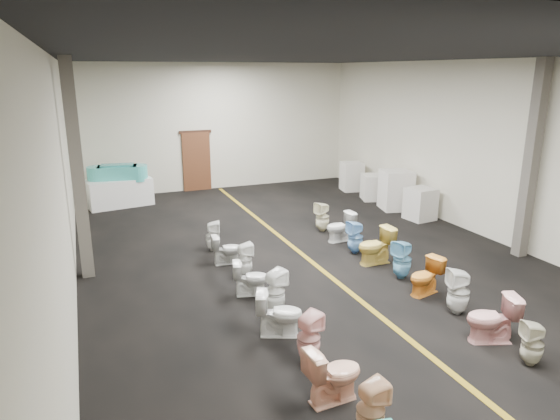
{
  "coord_description": "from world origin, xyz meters",
  "views": [
    {
      "loc": [
        -4.65,
        -9.68,
        4.21
      ],
      "look_at": [
        -0.35,
        1.0,
        0.99
      ],
      "focal_mm": 32.0,
      "sensor_mm": 36.0,
      "label": 1
    }
  ],
  "objects_px": {
    "toilet_right_8": "(355,237)",
    "toilet_left_1": "(371,410)",
    "appliance_crate_a": "(420,204)",
    "toilet_left_5": "(275,291)",
    "toilet_right_4": "(458,292)",
    "toilet_right_5": "(426,277)",
    "appliance_crate_c": "(373,187)",
    "toilet_left_8": "(227,249)",
    "toilet_right_7": "(376,246)",
    "toilet_right_9": "(340,227)",
    "toilet_left_9": "(213,236)",
    "toilet_left_7": "(244,260)",
    "display_table": "(119,192)",
    "toilet_left_3": "(309,338)",
    "appliance_crate_b": "(396,190)",
    "toilet_left_6": "(251,278)",
    "toilet_right_6": "(402,259)",
    "toilet_right_3": "(492,319)",
    "toilet_right_10": "(322,217)",
    "appliance_crate_d": "(352,176)",
    "toilet_left_4": "(279,313)",
    "toilet_right_2": "(533,344)",
    "bathtub": "(118,173)",
    "toilet_left_2": "(333,374)"
  },
  "relations": [
    {
      "from": "toilet_right_8",
      "to": "toilet_left_1",
      "type": "bearing_deg",
      "value": -30.03
    },
    {
      "from": "appliance_crate_a",
      "to": "toilet_left_5",
      "type": "relative_size",
      "value": 1.14
    },
    {
      "from": "toilet_right_4",
      "to": "toilet_right_5",
      "type": "bearing_deg",
      "value": -161.64
    },
    {
      "from": "appliance_crate_c",
      "to": "toilet_left_8",
      "type": "relative_size",
      "value": 1.26
    },
    {
      "from": "appliance_crate_a",
      "to": "toilet_right_7",
      "type": "height_order",
      "value": "appliance_crate_a"
    },
    {
      "from": "toilet_right_9",
      "to": "toilet_left_9",
      "type": "bearing_deg",
      "value": -102.12
    },
    {
      "from": "toilet_left_1",
      "to": "toilet_left_7",
      "type": "relative_size",
      "value": 1.03
    },
    {
      "from": "appliance_crate_a",
      "to": "toilet_left_7",
      "type": "distance_m",
      "value": 6.41
    },
    {
      "from": "display_table",
      "to": "toilet_left_8",
      "type": "height_order",
      "value": "display_table"
    },
    {
      "from": "toilet_left_3",
      "to": "appliance_crate_b",
      "type": "bearing_deg",
      "value": -65.2
    },
    {
      "from": "appliance_crate_c",
      "to": "toilet_left_1",
      "type": "distance_m",
      "value": 11.59
    },
    {
      "from": "appliance_crate_b",
      "to": "toilet_left_7",
      "type": "height_order",
      "value": "appliance_crate_b"
    },
    {
      "from": "toilet_right_4",
      "to": "toilet_right_7",
      "type": "relative_size",
      "value": 1.01
    },
    {
      "from": "appliance_crate_c",
      "to": "toilet_left_3",
      "type": "relative_size",
      "value": 1.08
    },
    {
      "from": "toilet_left_6",
      "to": "toilet_right_6",
      "type": "height_order",
      "value": "toilet_right_6"
    },
    {
      "from": "toilet_right_3",
      "to": "toilet_right_6",
      "type": "xyz_separation_m",
      "value": [
        0.18,
        2.68,
        0.02
      ]
    },
    {
      "from": "appliance_crate_c",
      "to": "toilet_left_3",
      "type": "xyz_separation_m",
      "value": [
        -6.18,
        -8.05,
        -0.03
      ]
    },
    {
      "from": "toilet_left_1",
      "to": "toilet_right_10",
      "type": "xyz_separation_m",
      "value": [
        3.04,
        7.32,
        0.03
      ]
    },
    {
      "from": "toilet_left_7",
      "to": "toilet_left_9",
      "type": "height_order",
      "value": "toilet_left_9"
    },
    {
      "from": "toilet_left_8",
      "to": "appliance_crate_d",
      "type": "bearing_deg",
      "value": -44.83
    },
    {
      "from": "appliance_crate_c",
      "to": "toilet_left_4",
      "type": "xyz_separation_m",
      "value": [
        -6.3,
        -7.16,
        -0.04
      ]
    },
    {
      "from": "display_table",
      "to": "appliance_crate_a",
      "type": "xyz_separation_m",
      "value": [
        8.02,
        -4.91,
        0.03
      ]
    },
    {
      "from": "toilet_left_8",
      "to": "appliance_crate_b",
      "type": "bearing_deg",
      "value": -63.11
    },
    {
      "from": "toilet_left_3",
      "to": "toilet_left_7",
      "type": "xyz_separation_m",
      "value": [
        0.12,
        3.45,
        -0.03
      ]
    },
    {
      "from": "toilet_left_7",
      "to": "toilet_right_8",
      "type": "bearing_deg",
      "value": -84.25
    },
    {
      "from": "toilet_right_2",
      "to": "toilet_right_8",
      "type": "relative_size",
      "value": 0.87
    },
    {
      "from": "toilet_right_3",
      "to": "toilet_right_10",
      "type": "bearing_deg",
      "value": -160.7
    },
    {
      "from": "appliance_crate_d",
      "to": "toilet_left_3",
      "type": "height_order",
      "value": "appliance_crate_d"
    },
    {
      "from": "toilet_right_10",
      "to": "bathtub",
      "type": "bearing_deg",
      "value": -148.04
    },
    {
      "from": "toilet_left_2",
      "to": "toilet_left_3",
      "type": "distance_m",
      "value": 0.96
    },
    {
      "from": "display_table",
      "to": "toilet_left_8",
      "type": "distance_m",
      "value": 6.43
    },
    {
      "from": "appliance_crate_b",
      "to": "toilet_right_7",
      "type": "distance_m",
      "value": 4.88
    },
    {
      "from": "toilet_left_8",
      "to": "toilet_right_9",
      "type": "xyz_separation_m",
      "value": [
        3.11,
        0.4,
        0.04
      ]
    },
    {
      "from": "appliance_crate_d",
      "to": "toilet_left_2",
      "type": "relative_size",
      "value": 1.3
    },
    {
      "from": "toilet_left_7",
      "to": "toilet_right_9",
      "type": "relative_size",
      "value": 0.97
    },
    {
      "from": "toilet_right_3",
      "to": "toilet_right_7",
      "type": "bearing_deg",
      "value": -161.94
    },
    {
      "from": "toilet_right_6",
      "to": "toilet_right_9",
      "type": "height_order",
      "value": "toilet_right_6"
    },
    {
      "from": "toilet_right_7",
      "to": "toilet_right_8",
      "type": "bearing_deg",
      "value": -174.75
    },
    {
      "from": "toilet_left_6",
      "to": "toilet_right_9",
      "type": "relative_size",
      "value": 0.91
    },
    {
      "from": "appliance_crate_b",
      "to": "toilet_left_4",
      "type": "xyz_separation_m",
      "value": [
        -6.3,
        -5.88,
        -0.23
      ]
    },
    {
      "from": "toilet_left_7",
      "to": "toilet_right_5",
      "type": "bearing_deg",
      "value": -126.68
    },
    {
      "from": "display_table",
      "to": "toilet_right_7",
      "type": "xyz_separation_m",
      "value": [
        4.91,
        -7.42,
        -0.02
      ]
    },
    {
      "from": "appliance_crate_c",
      "to": "toilet_right_2",
      "type": "relative_size",
      "value": 1.22
    },
    {
      "from": "toilet_left_9",
      "to": "toilet_right_5",
      "type": "bearing_deg",
      "value": -127.73
    },
    {
      "from": "toilet_right_3",
      "to": "toilet_right_10",
      "type": "distance_m",
      "value": 6.16
    },
    {
      "from": "toilet_left_5",
      "to": "toilet_right_2",
      "type": "bearing_deg",
      "value": -154.41
    },
    {
      "from": "toilet_left_4",
      "to": "toilet_left_9",
      "type": "xyz_separation_m",
      "value": [
        0.0,
        4.33,
        -0.02
      ]
    },
    {
      "from": "display_table",
      "to": "toilet_left_3",
      "type": "bearing_deg",
      "value": -79.99
    },
    {
      "from": "toilet_right_6",
      "to": "toilet_right_3",
      "type": "bearing_deg",
      "value": -22.86
    },
    {
      "from": "bathtub",
      "to": "toilet_right_2",
      "type": "relative_size",
      "value": 2.65
    }
  ]
}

